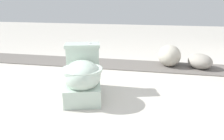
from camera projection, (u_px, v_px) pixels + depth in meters
The scene contains 5 objects.
ground_plane at pixel (73, 98), 2.19m from camera, with size 14.00×14.00×0.00m, color #B7B2A8.
gravel_strip at pixel (135, 65), 3.29m from camera, with size 0.56×8.00×0.01m, color #605B56.
toilet at pixel (83, 76), 2.18m from camera, with size 0.71×0.54×0.52m.
boulder_near at pixel (200, 61), 3.12m from camera, with size 0.36×0.31×0.22m, color gray.
boulder_far at pixel (169, 56), 3.24m from camera, with size 0.42×0.33×0.31m, color #ADA899.
Camera 1 is at (1.88, 0.78, 0.94)m, focal length 35.00 mm.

